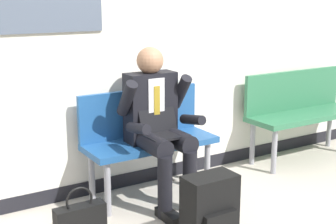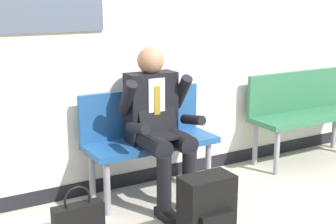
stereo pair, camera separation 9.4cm
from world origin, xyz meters
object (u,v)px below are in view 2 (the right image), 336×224
bench_with_person (147,134)px  person_seated (159,123)px  bench_empty (305,108)px  handbag (78,221)px  backpack (207,215)px

bench_with_person → person_seated: person_seated is taller
bench_empty → handbag: size_ratio=3.28×
bench_empty → handbag: bearing=-169.7°
person_seated → handbag: size_ratio=3.21×
bench_with_person → backpack: size_ratio=2.07×
person_seated → handbag: (-0.77, -0.26, -0.52)m
bench_with_person → bench_empty: size_ratio=0.85×
person_seated → backpack: bearing=-97.9°
bench_with_person → person_seated: size_ratio=0.87×
bench_with_person → backpack: 1.07m
bench_with_person → backpack: bearing=-96.4°
backpack → handbag: bearing=138.6°
bench_with_person → person_seated: (0.00, -0.19, 0.14)m
person_seated → handbag: person_seated is taller
person_seated → backpack: person_seated is taller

